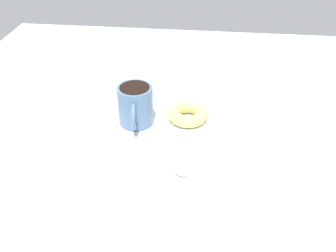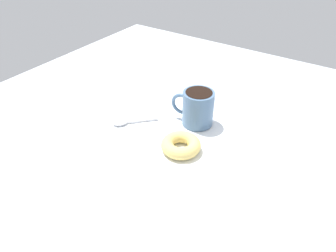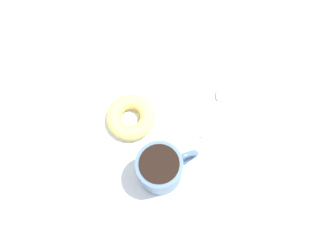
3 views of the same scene
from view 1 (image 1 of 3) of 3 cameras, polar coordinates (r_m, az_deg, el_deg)
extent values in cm
cube|color=#B2BCC6|center=(83.02, -0.41, -0.95)|extent=(120.00, 120.00, 2.00)
cube|color=white|center=(80.48, 0.00, -1.25)|extent=(30.53, 30.53, 0.30)
cylinder|color=slate|center=(82.07, -4.98, 3.20)|extent=(7.67, 7.67, 8.73)
cylinder|color=black|center=(79.96, -5.13, 5.74)|extent=(6.47, 6.47, 0.60)
torus|color=slate|center=(78.44, -5.19, 1.53)|extent=(1.58, 5.86, 5.79)
torus|color=#E5C66B|center=(84.26, 3.02, 1.83)|extent=(8.96, 8.96, 2.80)
ellipsoid|color=silver|center=(70.55, 1.89, -6.81)|extent=(4.26, 4.22, 0.90)
cylinder|color=silver|center=(73.68, -0.83, -4.82)|extent=(6.72, 6.45, 0.56)
camera|label=2|loc=(1.10, 36.17, 29.16)|focal=35.00mm
camera|label=3|loc=(0.78, -20.85, 47.61)|focal=40.00mm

